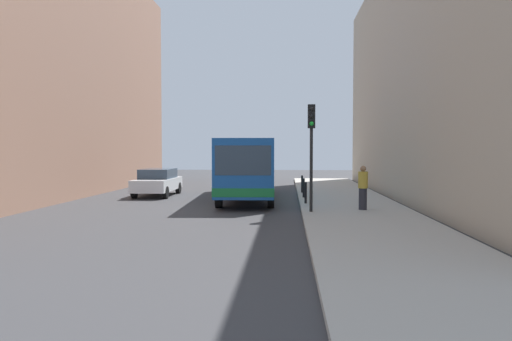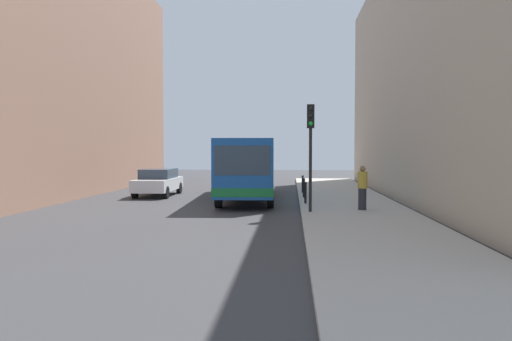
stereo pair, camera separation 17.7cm
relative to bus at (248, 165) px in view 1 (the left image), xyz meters
name	(u,v)px [view 1 (the left image)]	position (x,y,z in m)	size (l,w,h in m)	color
ground_plane	(226,209)	(-0.62, -4.33, -1.73)	(80.00, 80.00, 0.00)	#38383A
sidewalk	(353,208)	(4.78, -4.33, -1.65)	(4.40, 40.00, 0.15)	#ADA89E
building_left	(16,60)	(-12.12, -0.33, 5.45)	(7.00, 32.00, 14.35)	#936B56
building_right	(469,68)	(10.88, -0.33, 4.80)	(7.00, 32.00, 13.06)	#B2A38C
bus	(248,165)	(0.00, 0.00, 0.00)	(2.99, 11.12, 3.00)	#19519E
car_beside_bus	(158,182)	(-5.08, 1.22, -0.94)	(1.87, 4.41, 1.48)	silver
traffic_light	(311,137)	(2.93, -6.28, 1.28)	(0.28, 0.33, 4.10)	black
bollard_near	(306,193)	(2.83, -3.40, -1.10)	(0.11, 0.11, 0.95)	black
bollard_mid	(304,188)	(2.83, -0.66, -1.10)	(0.11, 0.11, 0.95)	black
bollard_far	(302,184)	(2.83, 2.09, -1.10)	(0.11, 0.11, 0.95)	black
pedestrian_near_signal	(363,188)	(5.01, -5.52, -0.70)	(0.38, 0.38, 1.75)	#26262D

